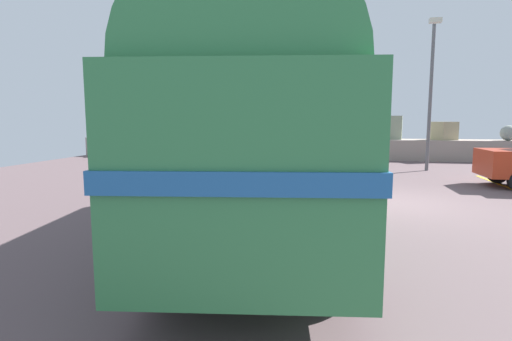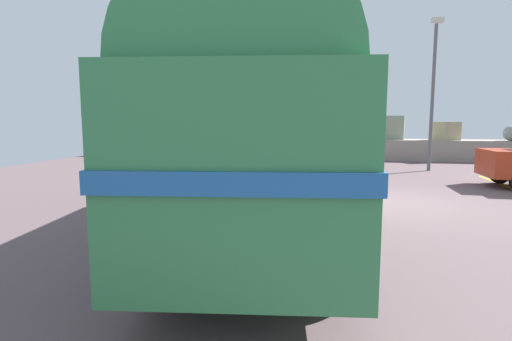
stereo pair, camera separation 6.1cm
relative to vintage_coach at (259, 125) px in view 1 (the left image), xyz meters
The scene contains 4 objects.
ground 4.82m from the vintage_coach, 49.96° to the left, with size 32.00×26.00×0.02m.
breakwater 15.45m from the vintage_coach, 79.45° to the left, with size 31.36×2.15×2.36m.
vintage_coach is the anchor object (origin of this frame).
lamp_post 11.69m from the vintage_coach, 62.48° to the left, with size 0.49×1.16×5.99m.
Camera 1 is at (-1.56, -10.58, 2.13)m, focal length 27.98 mm.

